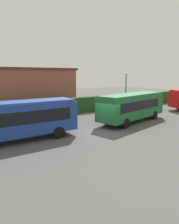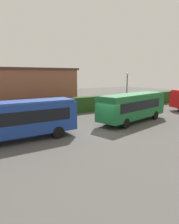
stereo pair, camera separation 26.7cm
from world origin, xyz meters
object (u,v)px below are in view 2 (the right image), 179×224
(bus_green, at_px, (133,106))
(traffic_cone, at_px, (63,116))
(person_right, at_px, (113,109))
(lamppost, at_px, (127,87))
(bus_blue, at_px, (18,118))

(bus_green, relative_size, traffic_cone, 16.36)
(person_right, xyz_separation_m, lamppost, (4.28, 2.11, 2.44))
(person_right, height_order, traffic_cone, person_right)
(bus_green, height_order, traffic_cone, bus_green)
(bus_blue, bearing_deg, lamppost, -161.08)
(bus_green, distance_m, traffic_cone, 8.36)
(bus_green, distance_m, person_right, 3.67)
(bus_green, xyz_separation_m, lamppost, (4.34, 5.68, 1.62))
(traffic_cone, xyz_separation_m, lamppost, (9.87, -0.42, 3.11))
(traffic_cone, distance_m, lamppost, 10.36)
(bus_blue, xyz_separation_m, traffic_cone, (6.78, 6.16, -1.50))
(person_right, bearing_deg, lamppost, -96.16)
(lamppost, bearing_deg, person_right, -153.75)
(bus_blue, height_order, bus_green, bus_blue)
(bus_green, relative_size, person_right, 5.37)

